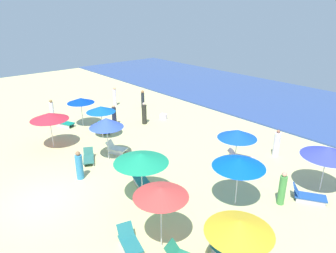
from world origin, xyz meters
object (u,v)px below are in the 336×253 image
Objects in this scene: umbrella_1 at (106,123)px; beachgoer_5 at (143,99)px; lounge_chair_2_0 at (64,123)px; lounge_chair_8_0 at (308,196)px; umbrella_3 at (237,134)px; lounge_chair_4_0 at (228,253)px; umbrella_2 at (81,100)px; lounge_chair_7_0 at (129,241)px; beachgoer_3 at (52,110)px; lounge_chair_1_0 at (89,158)px; beachgoer_4 at (277,144)px; lounge_chair_1_1 at (116,149)px; umbrella_4 at (239,226)px; umbrella_8 at (328,152)px; cooler_box_0 at (164,117)px; beachgoer_0 at (79,166)px; lounge_chair_3_0 at (240,157)px; lounge_chair_5_0 at (104,128)px; beachgoer_7 at (115,97)px; umbrella_7 at (161,192)px; umbrella_9 at (141,158)px; beachgoer_2 at (282,189)px; umbrella_6 at (239,162)px; umbrella_5 at (101,109)px; umbrella_0 at (49,116)px; beachgoer_6 at (114,116)px; beachgoer_1 at (144,114)px.

umbrella_1 is 10.13m from beachgoer_5.
lounge_chair_2_0 is 1.02× the size of lounge_chair_8_0.
lounge_chair_4_0 is (3.78, -5.20, -1.95)m from umbrella_3.
lounge_chair_7_0 is at bearing -19.13° from umbrella_2.
beachgoer_3 is 0.99× the size of beachgoer_5.
beachgoer_4 reaches higher than lounge_chair_1_0.
umbrella_2 is (-5.59, 0.56, 1.70)m from lounge_chair_1_1.
umbrella_8 is (-0.67, 7.48, -0.13)m from umbrella_4.
lounge_chair_7_0 is at bearing -70.16° from cooler_box_0.
lounge_chair_1_1 is 0.89× the size of lounge_chair_4_0.
beachgoer_0 is at bearing 106.46° from beachgoer_5.
beachgoer_5 reaches higher than lounge_chair_3_0.
umbrella_4 is 14.75m from lounge_chair_5_0.
beachgoer_7 is at bearing 121.92° from umbrella_2.
umbrella_7 reaches higher than lounge_chair_2_0.
lounge_chair_7_0 is (7.25, -2.06, 0.04)m from lounge_chair_1_0.
umbrella_4 is at bearing -4.05° from umbrella_9.
lounge_chair_4_0 is 5.57m from lounge_chair_8_0.
umbrella_2 is at bearing -126.01° from beachgoer_2.
beachgoer_3 is at bearing -124.05° from beachgoer_2.
umbrella_9 is at bearing 59.03° from lounge_chair_7_0.
lounge_chair_8_0 is (1.99, 2.75, -1.88)m from umbrella_6.
cooler_box_0 is at bearing 48.69° from lounge_chair_8_0.
lounge_chair_1_1 reaches higher than lounge_chair_3_0.
umbrella_8 is at bearing 153.30° from beachgoer_5.
umbrella_5 is 0.96× the size of umbrella_8.
umbrella_9 is at bearing -133.22° from umbrella_6.
lounge_chair_7_0 is (10.55, -1.28, -1.80)m from umbrella_0.
umbrella_0 reaches higher than umbrella_5.
beachgoer_2 is at bearing 5.20° from beachgoer_6.
cooler_box_0 is (-7.97, 7.90, -2.02)m from umbrella_9.
beachgoer_3 is at bearing 174.83° from umbrella_9.
lounge_chair_1_0 is at bearing -138.39° from umbrella_3.
beachgoer_7 is at bearing 146.46° from umbrella_1.
beachgoer_5 is (-3.73, 6.10, -1.30)m from umbrella_5.
lounge_chair_1_1 is at bearing 147.73° from beachgoer_3.
umbrella_1 is 2.35m from lounge_chair_1_0.
beachgoer_3 is at bearing -164.10° from umbrella_3.
lounge_chair_8_0 is at bearing 148.90° from beachgoer_5.
lounge_chair_8_0 is 11.17m from beachgoer_0.
umbrella_2 is at bearing 70.39° from lounge_chair_8_0.
lounge_chair_7_0 is (6.76, -3.10, -2.02)m from umbrella_1.
umbrella_5 is at bearing -123.67° from beachgoer_2.
umbrella_7 is at bearing -1.70° from umbrella_0.
beachgoer_4 is (9.12, 6.49, -1.30)m from umbrella_5.
lounge_chair_2_0 is at bearing 73.40° from lounge_chair_8_0.
umbrella_0 is 1.61× the size of lounge_chair_7_0.
lounge_chair_5_0 is at bearing 92.26° from lounge_chair_3_0.
lounge_chair_4_0 is 14.15m from beachgoer_1.
umbrella_9 is (5.17, -1.79, 1.95)m from lounge_chair_1_1.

